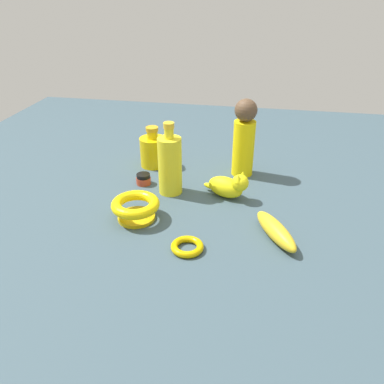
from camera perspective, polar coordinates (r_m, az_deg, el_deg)
name	(u,v)px	position (r m, az deg, el deg)	size (l,w,h in m)	color
ground	(192,204)	(1.14, 0.00, -1.82)	(2.00, 2.00, 0.00)	#384C56
bowl	(136,207)	(1.06, -8.27, -2.15)	(0.13, 0.13, 0.06)	gold
cat_figurine	(229,186)	(1.16, 5.41, 0.93)	(0.10, 0.14, 0.09)	yellow
nail_polish_jar	(143,179)	(1.25, -7.13, 1.90)	(0.05, 0.05, 0.03)	#AA3A22
bangle	(187,247)	(0.95, -0.70, -8.02)	(0.08, 0.08, 0.02)	#D1AC05
person_figure_adult	(244,138)	(1.28, 7.65, 7.90)	(0.09, 0.09, 0.26)	yellow
bottle_short	(153,151)	(1.36, -5.73, 6.07)	(0.09, 0.09, 0.14)	#DEBA0A
bottle_tall	(170,165)	(1.16, -3.25, 4.05)	(0.07, 0.07, 0.22)	yellow
banana	(276,231)	(1.01, 12.18, -5.57)	(0.18, 0.04, 0.04)	gold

